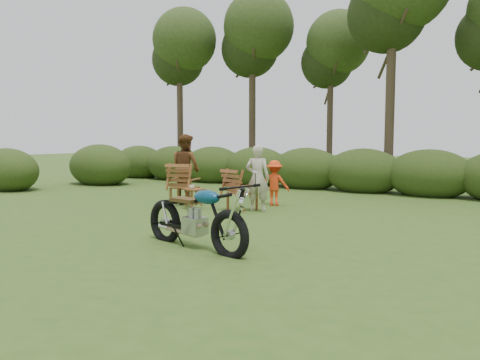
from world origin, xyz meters
The scene contains 10 objects.
ground centered at (0.00, 0.00, 0.00)m, with size 80.00×80.00×0.00m, color #31521B.
tree_line centered at (0.50, 9.74, 3.81)m, with size 22.52×11.62×8.14m.
motorcycle centered at (0.33, 0.02, 0.00)m, with size 2.16×0.82×1.24m, color #0B6599, non-canonical shape.
lawn_chair_right centered at (-1.15, 3.65, 0.00)m, with size 0.67×0.67×0.98m, color brown, non-canonical shape.
lawn_chair_left centered at (-2.87, 3.58, 0.00)m, with size 0.73×0.73×1.07m, color brown, non-canonical shape.
side_table centered at (-2.20, 3.12, 0.25)m, with size 0.48×0.40×0.50m, color #5A2E16, non-canonical shape.
cup centered at (-2.23, 3.08, 0.54)m, with size 0.12×0.12×0.09m, color #EDE5C3.
adult_a centered at (-0.76, 3.71, 0.00)m, with size 0.57×0.37×1.56m, color #C2B4A0.
adult_b centered at (-3.29, 4.12, 0.00)m, with size 0.88×0.69×1.82m, color brown.
child centered at (-0.86, 4.71, 0.00)m, with size 0.74×0.43×1.15m, color #F34116.
Camera 1 is at (4.89, -5.63, 1.72)m, focal length 35.00 mm.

